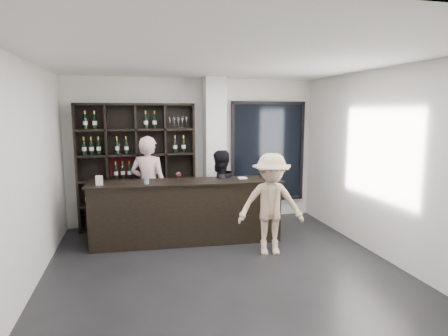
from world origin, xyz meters
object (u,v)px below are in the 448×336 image
object	(u,v)px
taster_pink	(149,186)
customer	(271,204)
taster_black	(219,192)
tasting_counter	(187,211)
wine_shelf	(137,167)

from	to	relation	value
taster_pink	customer	size ratio (longest dim) A/B	1.13
taster_black	tasting_counter	bearing A→B (deg)	3.75
wine_shelf	taster_pink	world-z (taller)	wine_shelf
taster_pink	taster_black	world-z (taller)	taster_pink
tasting_counter	customer	size ratio (longest dim) A/B	2.03
tasting_counter	customer	bearing A→B (deg)	-31.05
wine_shelf	taster_pink	xyz separation A→B (m)	(0.19, -0.52, -0.29)
tasting_counter	taster_pink	size ratio (longest dim) A/B	1.80
taster_pink	customer	xyz separation A→B (m)	(1.83, -1.38, -0.11)
wine_shelf	taster_black	distance (m)	1.68
customer	tasting_counter	bearing A→B (deg)	155.64
tasting_counter	wine_shelf	bearing A→B (deg)	130.50
taster_black	customer	distance (m)	1.31
taster_black	taster_pink	bearing A→B (deg)	-32.73
customer	wine_shelf	bearing A→B (deg)	146.92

